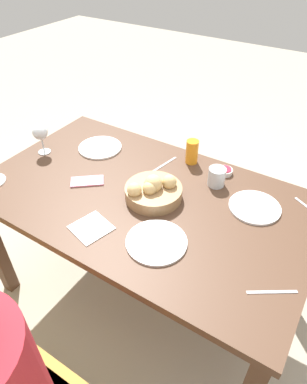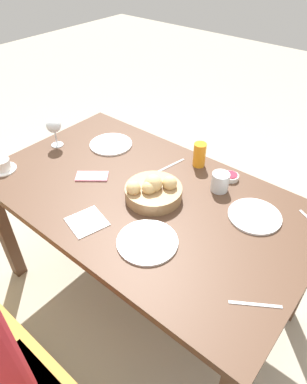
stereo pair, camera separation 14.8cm
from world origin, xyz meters
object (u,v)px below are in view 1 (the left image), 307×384
Objects in this scene: jam_bowl_berry at (225,171)px; cell_phone at (87,181)px; plate_near_left at (255,207)px; fork_silver at (272,292)px; napkin at (91,228)px; plate_far_center at (157,242)px; water_tumbler at (217,177)px; wine_glass at (40,133)px; plate_near_right at (100,148)px; spoon_coffee at (306,206)px; knife_silver at (165,164)px; bread_basket at (153,191)px; juice_glass at (192,152)px.

jam_bowl_berry is 0.46× the size of cell_phone.
plate_near_left is 0.42m from fork_silver.
cell_phone is (0.91, -0.13, 0.00)m from fork_silver.
napkin reaches higher than fork_silver.
plate_far_center is 0.45m from water_tumbler.
jam_bowl_berry is (-0.87, -0.33, -0.10)m from wine_glass.
jam_bowl_berry reaches higher than plate_near_right.
water_tumbler is 0.60m from napkin.
fork_silver is 0.50m from spoon_coffee.
knife_silver is at bearing -33.40° from fork_silver.
plate_near_left is 0.93× the size of plate_far_center.
plate_near_left is 0.96× the size of plate_near_right.
water_tumbler is 0.11m from jam_bowl_berry.
wine_glass is at bearing 8.66° from plate_near_left.
bread_basket is 0.44m from plate_near_left.
water_tumbler is (-0.04, -0.45, 0.04)m from plate_far_center.
bread_basket is 0.27m from plate_far_center.
juice_glass reaches higher than fork_silver.
juice_glass is 1.05× the size of spoon_coffee.
bread_basket reaches higher than spoon_coffee.
juice_glass is 0.19m from jam_bowl_berry.
plate_near_right is 0.29m from cell_phone.
jam_bowl_berry is at bearing -141.74° from cell_phone.
juice_glass is 0.79m from fork_silver.
plate_far_center is 0.52m from knife_silver.
plate_far_center is at bearing 164.79° from wine_glass.
bread_basket is 0.30m from water_tumbler.
jam_bowl_berry is at bearing -89.79° from water_tumbler.
fork_silver is at bearing 90.71° from spoon_coffee.
spoon_coffee is (-0.43, -0.52, -0.00)m from plate_far_center.
fork_silver is at bearing -172.66° from napkin.
cell_phone is at bearing 53.77° from knife_silver.
bread_basket is 0.66m from spoon_coffee.
juice_glass reaches higher than water_tumbler.
napkin is (0.30, 0.62, -0.01)m from jam_bowl_berry.
plate_near_right is 1.11m from fork_silver.
plate_far_center is at bearing 84.92° from water_tumbler.
cell_phone is (0.47, -0.15, -0.00)m from plate_far_center.
bread_basket is 0.39m from jam_bowl_berry.
bread_basket reaches higher than knife_silver.
plate_near_left is 0.49m from knife_silver.
bread_basket is at bearing 87.94° from juice_glass.
cell_phone reaches higher than spoon_coffee.
plate_near_left and plate_near_right have the same top height.
fork_silver is 0.70m from napkin.
napkin is 0.31m from cell_phone.
water_tumbler reaches higher than jam_bowl_berry.
wine_glass reaches higher than plate_far_center.
fork_silver is at bearing -177.63° from plate_far_center.
fork_silver is (-0.19, 0.37, -0.00)m from plate_near_left.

